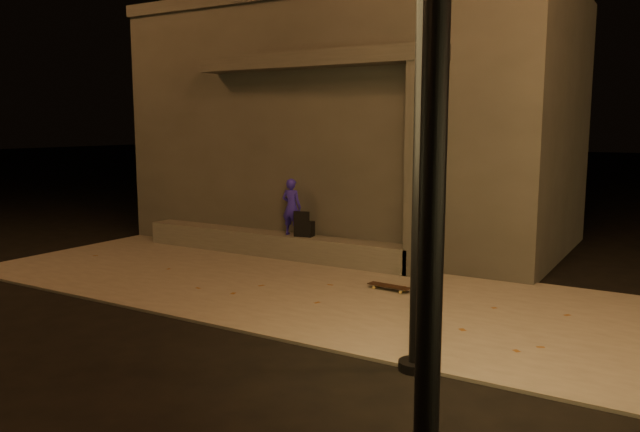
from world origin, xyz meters
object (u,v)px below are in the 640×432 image
Objects in this scene: column at (426,171)px; skateboard at (389,286)px; skateboarder at (292,207)px; backpack at (304,228)px.

column is 4.99× the size of skateboard.
skateboard is at bearing 151.19° from skateboarder.
column is 2.13m from skateboard.
backpack is (-2.43, 0.00, -1.18)m from column.
skateboard is (2.36, -1.24, -0.56)m from backpack.
backpack is (0.29, 0.00, -0.38)m from skateboarder.
skateboard is (-0.07, -1.24, -1.74)m from column.
column is 3.28× the size of skateboarder.
column is at bearing -10.30° from backpack.
skateboarder is 3.08m from skateboard.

